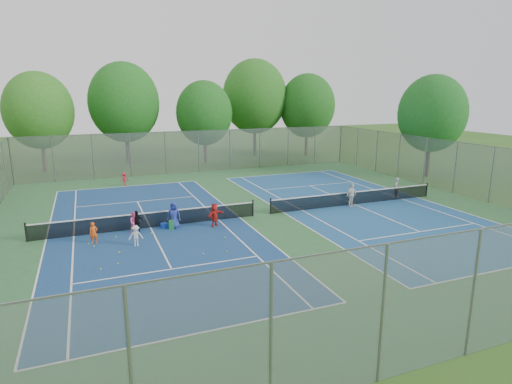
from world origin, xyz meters
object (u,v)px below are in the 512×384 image
Objects in this scene: net_left at (150,220)px; ball_hopper at (172,225)px; net_right at (355,198)px; ball_crate at (164,226)px; instructor at (396,188)px.

net_left is 1.35m from ball_hopper.
net_right reaches higher than ball_hopper.
net_right is at bearing 3.33° from ball_hopper.
ball_crate is at bearing -25.38° from net_left.
net_left is 36.49× the size of ball_crate.
instructor is (17.82, 0.39, 0.33)m from net_left.
instructor is at bearing 5.78° from net_right.
net_left is at bearing 154.62° from ball_crate.
ball_crate is 0.55m from ball_hopper.
net_left is 0.88m from ball_crate.
net_right is 24.14× the size of ball_hopper.
net_left reaches higher than ball_hopper.
net_right is 36.49× the size of ball_crate.
ball_hopper is 0.34× the size of instructor.
instructor reaches higher than ball_hopper.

